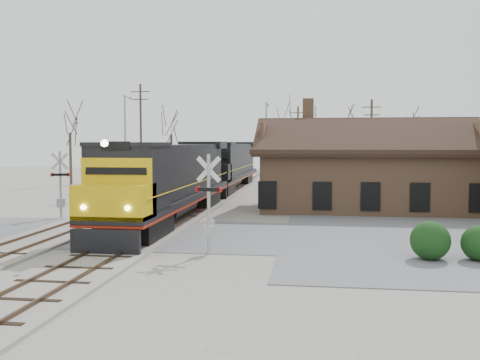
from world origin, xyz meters
name	(u,v)px	position (x,y,z in m)	size (l,w,h in m)	color
ground	(147,234)	(0.00, 0.00, 0.00)	(140.00, 140.00, 0.00)	#A49E94
road	(147,234)	(0.00, 0.00, 0.01)	(60.00, 9.00, 0.03)	#5C5C61
track_main	(206,201)	(0.00, 15.00, 0.07)	(3.40, 90.00, 0.24)	#A49E94
track_siding	(151,200)	(-4.50, 15.00, 0.07)	(3.40, 90.00, 0.24)	#A49E94
depot	(365,175)	(11.99, 12.00, 2.41)	(15.20, 9.31, 7.90)	#9B7150
locomotive_lead	(170,179)	(0.00, 4.55, 2.50)	(3.20, 21.39, 4.75)	black
locomotive_trailing	(228,165)	(0.00, 26.22, 2.50)	(3.20, 21.39, 4.50)	black
crossbuck_near	(209,208)	(4.14, -4.46, 1.96)	(1.19, 0.32, 4.20)	#A5A8AD
crossbuck_far	(60,187)	(-7.13, 4.96, 1.94)	(1.14, 0.49, 4.15)	#A5A8AD
hedge_a	(430,241)	(13.10, -4.33, 0.79)	(1.57, 1.57, 1.57)	black
hedge_b	(480,243)	(14.99, -4.27, 0.71)	(1.43, 1.43, 1.43)	black
streetlight_a	(126,140)	(-7.75, 18.39, 4.92)	(0.25, 2.04, 8.78)	#A5A8AD
streetlight_b	(266,142)	(3.99, 23.99, 4.76)	(0.25, 2.04, 8.46)	#A5A8AD
streetlight_c	(315,140)	(8.55, 37.03, 5.05)	(0.25, 2.04, 9.02)	#A5A8AD
utility_pole_a	(141,134)	(-9.53, 27.84, 5.62)	(2.00, 0.24, 10.78)	#382D23
utility_pole_b	(298,141)	(6.37, 42.01, 4.85)	(2.00, 0.24, 9.26)	#382D23
utility_pole_c	(371,142)	(14.32, 30.88, 4.80)	(2.00, 0.24, 9.16)	#382D23
tree_a	(70,124)	(-18.39, 29.98, 6.71)	(3.85, 3.85, 9.43)	#382D23
tree_b	(171,127)	(-8.60, 36.36, 6.60)	(3.79, 3.79, 9.27)	#382D23
tree_c	(286,117)	(4.48, 49.59, 8.31)	(4.76, 4.76, 11.66)	#382D23
tree_d	(355,121)	(13.28, 39.21, 7.30)	(4.19, 4.19, 10.26)	#382D23
tree_e	(408,129)	(19.67, 40.77, 6.33)	(3.63, 3.63, 8.90)	#382D23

